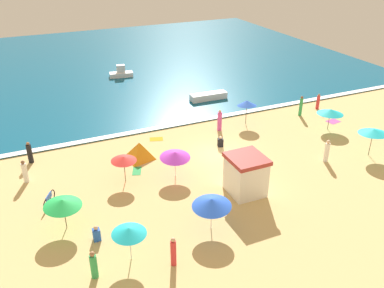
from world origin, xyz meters
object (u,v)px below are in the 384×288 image
object	(u,v)px
small_boat_0	(209,96)
beach_umbrella_5	(175,155)
beach_umbrella_3	(63,203)
beachgoer_2	(301,106)
beach_tent	(140,150)
beachgoer_4	(220,121)
beachgoer_5	(25,172)
beachgoer_1	(30,153)
beach_umbrella_6	(129,231)
beachgoer_6	(97,234)
beachgoer_9	(327,151)
lifeguard_cabana	(246,175)
beach_umbrella_1	(124,159)
small_boat_1	(121,73)
beach_umbrella_0	(330,112)
beach_umbrella_4	(374,131)
beachgoer_0	(94,265)
beach_umbrella_2	(212,202)
parked_bicycle	(49,199)
beachgoer_7	(318,102)
beachgoer_8	(173,252)
beachgoer_3	(220,142)
beach_umbrella_7	(247,103)

from	to	relation	value
small_boat_0	beach_umbrella_5	bearing A→B (deg)	-125.00
beach_umbrella_3	beachgoer_2	xyz separation A→B (m)	(22.84, 8.03, -0.83)
beach_tent	beachgoer_4	size ratio (longest dim) A/B	1.48
beachgoer_4	beachgoer_5	size ratio (longest dim) A/B	1.12
beachgoer_1	beach_umbrella_6	bearing A→B (deg)	-73.14
beachgoer_5	beachgoer_6	xyz separation A→B (m)	(3.14, -8.02, -0.38)
beachgoer_4	beachgoer_9	xyz separation A→B (m)	(4.77, -8.19, -0.04)
lifeguard_cabana	beachgoer_9	xyz separation A→B (m)	(7.70, 1.09, -0.52)
beach_umbrella_1	beach_umbrella_3	world-z (taller)	beach_umbrella_3
beach_umbrella_1	small_boat_1	distance (m)	23.45
beach_umbrella_0	beach_umbrella_3	bearing A→B (deg)	-168.95
beach_umbrella_4	beachgoer_0	distance (m)	22.56
small_boat_1	beach_umbrella_2	bearing A→B (deg)	-95.32
parked_bicycle	beachgoer_7	world-z (taller)	beachgoer_7
beachgoer_8	small_boat_1	world-z (taller)	beachgoer_8
beachgoer_2	beachgoer_8	bearing A→B (deg)	-143.76
beach_umbrella_6	beachgoer_3	xyz separation A→B (m)	(10.28, 9.50, -1.47)
beach_umbrella_0	small_boat_0	size ratio (longest dim) A/B	0.83
beach_umbrella_2	beachgoer_5	world-z (taller)	beach_umbrella_2
beach_tent	beachgoer_0	bearing A→B (deg)	-118.17
beachgoer_3	beachgoer_4	bearing A→B (deg)	63.96
beach_umbrella_0	beachgoer_3	xyz separation A→B (m)	(-10.17, 0.95, -1.29)
beach_umbrella_7	small_boat_1	world-z (taller)	beach_umbrella_7
lifeguard_cabana	small_boat_0	size ratio (longest dim) A/B	0.69
beach_umbrella_2	beachgoer_6	distance (m)	6.67
beach_tent	beach_umbrella_3	bearing A→B (deg)	-135.93
beachgoer_5	beach_umbrella_4	bearing A→B (deg)	-15.34
beach_umbrella_5	beachgoer_6	bearing A→B (deg)	-145.64
lifeguard_cabana	beach_umbrella_4	distance (m)	11.47
beach_umbrella_2	beach_umbrella_7	bearing A→B (deg)	51.68
beach_umbrella_6	small_boat_1	size ratio (longest dim) A/B	0.88
beachgoer_2	beach_tent	bearing A→B (deg)	-173.88
beach_umbrella_1	beachgoer_2	distance (m)	18.86
beach_umbrella_2	beachgoer_5	xyz separation A→B (m)	(-9.44, 9.73, -1.04)
beach_umbrella_0	beach_tent	xyz separation A→B (m)	(-16.69, 1.75, -1.01)
beach_umbrella_4	beachgoer_4	world-z (taller)	beach_umbrella_4
beach_tent	parked_bicycle	size ratio (longest dim) A/B	1.71
beach_umbrella_0	beachgoer_5	distance (m)	24.99
beach_umbrella_2	beachgoer_9	distance (m)	12.01
beachgoer_1	beachgoer_8	size ratio (longest dim) A/B	0.98
beach_umbrella_2	beach_umbrella_5	distance (m)	6.20
beach_umbrella_6	beach_umbrella_4	bearing A→B (deg)	9.86
beachgoer_4	beachgoer_9	world-z (taller)	beachgoer_4
beach_umbrella_3	beachgoer_3	bearing A→B (deg)	22.83
beachgoer_5	beach_umbrella_0	bearing A→B (deg)	-3.91
small_boat_0	beachgoer_3	bearing A→B (deg)	-110.81
beach_umbrella_5	beachgoer_1	xyz separation A→B (m)	(-9.17, 6.27, -0.95)
beach_umbrella_4	parked_bicycle	bearing A→B (deg)	171.90
beach_umbrella_2	beach_umbrella_5	xyz separation A→B (m)	(0.27, 6.20, -0.09)
beachgoer_2	small_boat_0	world-z (taller)	beachgoer_2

